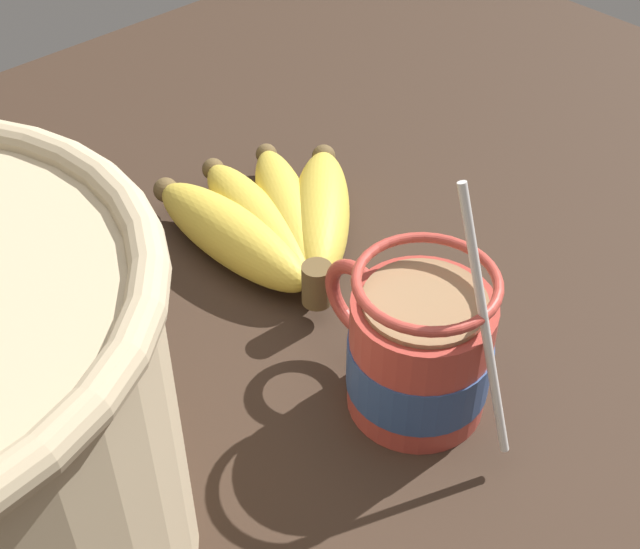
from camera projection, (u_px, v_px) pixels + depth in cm
name	position (u px, v px, depth cm)	size (l,w,h in cm)	color
table	(407.00, 353.00, 59.48)	(101.64, 101.64, 3.30)	#332319
coffee_mug	(418.00, 350.00, 51.53)	(14.72, 8.46, 17.03)	#B23D33
banana_bunch	(274.00, 221.00, 64.31)	(18.20, 15.46, 4.43)	brown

